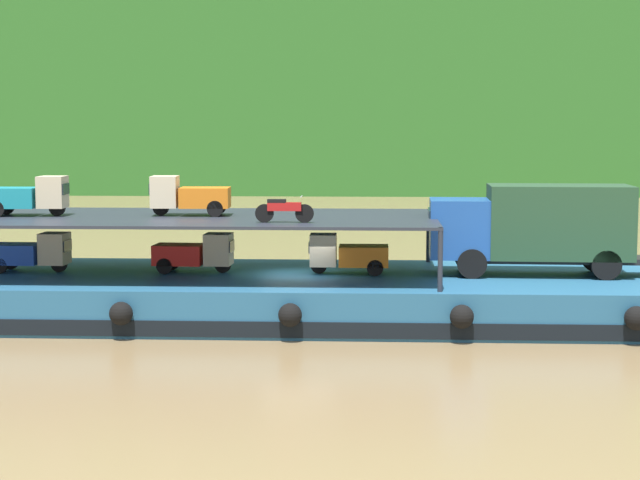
{
  "coord_description": "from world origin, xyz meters",
  "views": [
    {
      "loc": [
        2.53,
        -36.16,
        6.64
      ],
      "look_at": [
        0.7,
        0.0,
        2.7
      ],
      "focal_mm": 59.45,
      "sensor_mm": 36.0,
      "label": 1
    }
  ],
  "objects": [
    {
      "name": "ground_plane",
      "position": [
        0.0,
        0.0,
        0.0
      ],
      "size": [
        400.0,
        400.0,
        0.0
      ],
      "primitive_type": "plane",
      "color": "olive"
    },
    {
      "name": "cargo_barge",
      "position": [
        0.0,
        -0.04,
        0.75
      ],
      "size": [
        26.17,
        8.75,
        1.5
      ],
      "color": "#23567A",
      "rests_on": "ground"
    },
    {
      "name": "covered_lorry",
      "position": [
        8.1,
        0.28,
        3.19
      ],
      "size": [
        7.9,
        2.47,
        3.1
      ],
      "color": "#1E4C99",
      "rests_on": "cargo_barge"
    },
    {
      "name": "cargo_rack",
      "position": [
        -3.8,
        0.0,
        3.43
      ],
      "size": [
        16.97,
        7.36,
        2.0
      ],
      "color": "#232833",
      "rests_on": "cargo_barge"
    },
    {
      "name": "mini_truck_lower_stern",
      "position": [
        -9.48,
        0.2,
        2.19
      ],
      "size": [
        2.77,
        1.25,
        1.38
      ],
      "color": "#1E47B7",
      "rests_on": "cargo_barge"
    },
    {
      "name": "mini_truck_lower_aft",
      "position": [
        -3.7,
        0.3,
        2.19
      ],
      "size": [
        2.79,
        1.28,
        1.38
      ],
      "color": "red",
      "rests_on": "cargo_barge"
    },
    {
      "name": "mini_truck_lower_mid",
      "position": [
        1.64,
        0.26,
        2.19
      ],
      "size": [
        2.74,
        1.21,
        1.38
      ],
      "color": "orange",
      "rests_on": "cargo_barge"
    },
    {
      "name": "mini_truck_upper_stern",
      "position": [
        -9.43,
        -0.07,
        4.19
      ],
      "size": [
        2.77,
        1.25,
        1.38
      ],
      "color": "teal",
      "rests_on": "cargo_rack"
    },
    {
      "name": "mini_truck_upper_mid",
      "position": [
        -3.88,
        0.3,
        4.19
      ],
      "size": [
        2.78,
        1.27,
        1.38
      ],
      "color": "orange",
      "rests_on": "cargo_rack"
    },
    {
      "name": "motorcycle_upper_port",
      "position": [
        -0.36,
        -2.21,
        3.93
      ],
      "size": [
        1.9,
        0.55,
        0.87
      ],
      "color": "black",
      "rests_on": "cargo_rack"
    }
  ]
}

